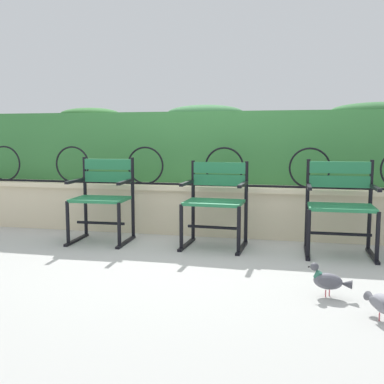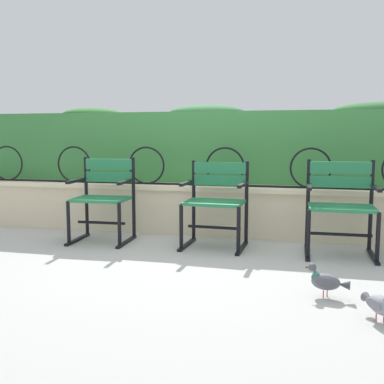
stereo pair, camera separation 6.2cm
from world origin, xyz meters
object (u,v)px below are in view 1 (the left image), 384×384
object	(u,v)px
park_chair_centre	(216,200)
pigeon_near_chairs	(383,303)
park_chair_right	(340,204)
pigeon_far_side	(329,280)
park_chair_left	(103,196)

from	to	relation	value
park_chair_centre	pigeon_near_chairs	world-z (taller)	park_chair_centre
park_chair_right	pigeon_near_chairs	xyz separation A→B (m)	(0.12, -1.56, -0.35)
park_chair_centre	park_chair_right	bearing A→B (deg)	-2.02
pigeon_near_chairs	pigeon_far_side	distance (m)	0.46
park_chair_centre	pigeon_far_side	size ratio (longest dim) A/B	2.85
park_chair_right	pigeon_far_side	distance (m)	1.27
park_chair_centre	pigeon_near_chairs	distance (m)	2.08
park_chair_right	pigeon_far_side	bearing A→B (deg)	-97.77
park_chair_right	pigeon_near_chairs	distance (m)	1.61
park_chair_centre	park_chair_right	xyz separation A→B (m)	(1.15, -0.04, 0.01)
park_chair_left	pigeon_near_chairs	xyz separation A→B (m)	(2.44, -1.57, -0.35)
pigeon_near_chairs	park_chair_right	bearing A→B (deg)	94.32
park_chair_left	pigeon_far_side	distance (m)	2.50
pigeon_far_side	park_chair_right	bearing A→B (deg)	82.23
park_chair_right	pigeon_near_chairs	size ratio (longest dim) A/B	3.12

